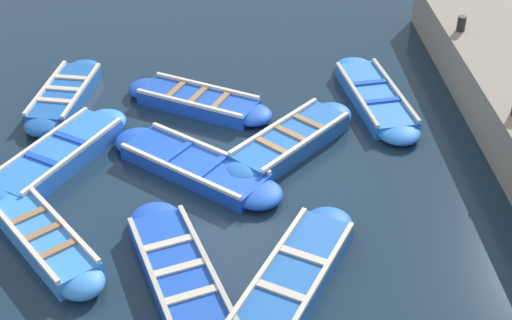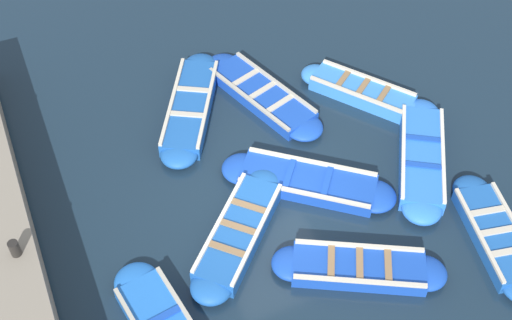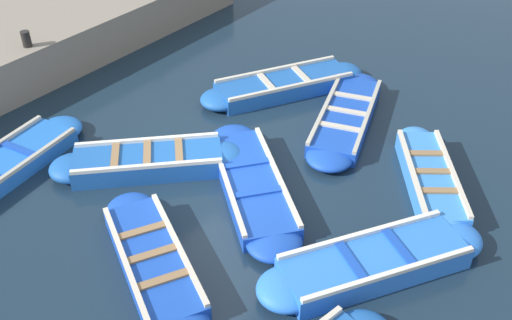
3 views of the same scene
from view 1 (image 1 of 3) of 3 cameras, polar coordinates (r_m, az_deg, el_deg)
The scene contains 12 objects.
ground_plane at distance 14.05m, azimuth -1.70°, elevation -0.64°, with size 120.00×120.00×0.00m, color #162838.
boat_inner_gap at distance 16.65m, azimuth -15.05°, elevation 5.02°, with size 1.47×3.42×0.39m.
boat_broadside at distance 14.55m, azimuth -15.53°, elevation 0.25°, with size 2.75×3.72×0.44m.
boat_near_quay at distance 15.91m, azimuth -4.64°, elevation 4.70°, with size 3.51×2.40×0.38m.
boat_stern_in at distance 13.89m, azimuth -4.93°, elevation -0.48°, with size 3.67×3.17×0.36m.
boat_bow_out at distance 12.64m, azimuth -16.53°, elevation -6.17°, with size 2.58×3.10×0.43m.
boat_mid_row at distance 16.26m, azimuth 9.50°, elevation 4.96°, with size 1.49×3.93×0.35m.
boat_far_corner at distance 14.48m, azimuth 2.78°, elevation 1.49°, with size 3.17×3.20×0.44m.
boat_outer_left at distance 11.44m, azimuth 2.92°, elevation -9.67°, with size 2.70×3.89×0.42m.
boat_alongside at distance 11.63m, azimuth -6.10°, elevation -9.13°, with size 2.11×3.98×0.36m.
bollard_north at distance 17.54m, azimuth 16.11°, elevation 10.44°, with size 0.20×0.20×0.35m, color black.
buoy_orange_near at distance 13.49m, azimuth -0.33°, elevation -1.65°, with size 0.27×0.27×0.27m, color #E05119.
Camera 1 is at (0.17, 11.34, 8.29)m, focal length 50.00 mm.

